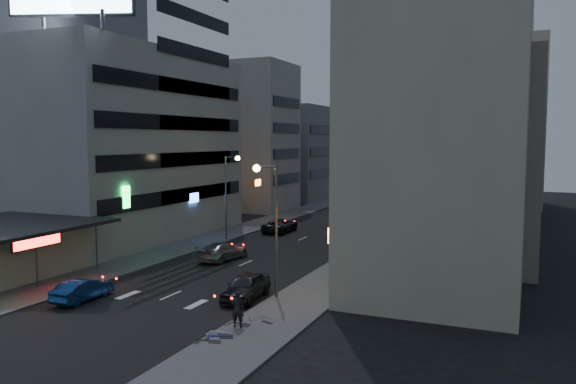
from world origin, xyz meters
The scene contains 27 objects.
ground centered at (0.00, 0.00, 0.00)m, with size 180.00×180.00×0.00m, color black.
sidewalk_left centered at (-8.00, 30.00, 0.06)m, with size 4.00×120.00×0.12m, color #4C4C4F.
sidewalk_right centered at (8.00, 30.00, 0.06)m, with size 4.00×120.00×0.12m, color #4C4C4F.
white_building centered at (-17.00, 20.00, 9.00)m, with size 14.00×24.00×18.00m, color #A7A8A3.
grey_tower centered at (-26.00, 23.00, 17.00)m, with size 10.00×14.00×34.00m, color slate.
shophouse_near centered at (15.00, 10.50, 10.00)m, with size 10.00×11.00×20.00m, color beige.
shophouse_mid centered at (15.50, 22.00, 8.00)m, with size 11.00×12.00×16.00m, color gray.
shophouse_far centered at (15.00, 35.00, 11.00)m, with size 10.00×14.00×22.00m, color beige.
far_left_a centered at (-15.50, 45.00, 10.00)m, with size 11.00×10.00×20.00m, color #A7A8A3.
far_left_b centered at (-16.00, 58.00, 7.50)m, with size 12.00×10.00×15.00m, color slate.
far_right_a centered at (15.50, 50.00, 9.00)m, with size 11.00×12.00×18.00m, color gray.
far_right_b centered at (16.00, 64.00, 12.00)m, with size 12.00×12.00×24.00m, color beige.
street_lamp_right_near centered at (5.90, 6.00, 5.36)m, with size 1.60×0.44×8.02m.
street_lamp_left centered at (-5.90, 22.00, 5.36)m, with size 1.60×0.44×8.02m.
street_lamp_right_far centered at (5.90, 40.00, 5.36)m, with size 1.60×0.44×8.02m.
parked_car_right_near centered at (4.67, 5.14, 0.79)m, with size 1.87×4.65×1.58m, color black.
parked_car_right_mid centered at (5.60, 25.85, 0.79)m, with size 1.66×4.77×1.57m, color #A7AAAF.
parked_car_left centered at (-3.61, 28.64, 0.72)m, with size 2.39×5.18×1.44m, color #25262A.
parked_car_right_far centered at (3.36, 32.36, 0.74)m, with size 2.07×5.09×1.48m, color #9FA0A7.
road_car_blue centered at (-4.21, 0.98, 0.67)m, with size 1.43×4.09×1.35m, color navy.
road_car_silver centered at (-2.22, 14.24, 0.72)m, with size 2.02×4.97×1.44m, color #97999E.
person centered at (6.82, 0.13, 1.07)m, with size 0.69×0.45×1.89m, color black.
scooter_black_a centered at (7.10, -1.88, 0.63)m, with size 1.68×0.56×1.02m, color black, non-canonical shape.
scooter_silver_a centered at (7.09, -0.75, 0.69)m, with size 1.88×0.63×1.15m, color #BABDC2, non-canonical shape.
scooter_blue centered at (7.21, -1.02, 0.68)m, with size 1.84×0.61×1.12m, color navy, non-canonical shape.
scooter_black_b centered at (7.29, 0.76, 0.65)m, with size 1.74×0.58×1.07m, color black, non-canonical shape.
scooter_silver_b centered at (8.32, 1.62, 0.68)m, with size 1.84×0.61×1.13m, color #A6A7AD, non-canonical shape.
Camera 1 is at (20.22, -24.39, 9.63)m, focal length 35.00 mm.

